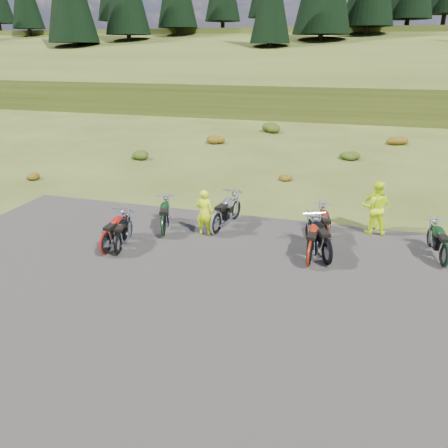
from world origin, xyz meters
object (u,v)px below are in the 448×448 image
(person_middle, at_px, (204,213))
(motorcycle_3, at_px, (216,235))
(motorcycle_0, at_px, (119,255))
(motorcycle_7, at_px, (442,267))

(person_middle, bearing_deg, motorcycle_3, -167.95)
(motorcycle_3, bearing_deg, person_middle, 115.60)
(motorcycle_0, distance_m, motorcycle_3, 3.35)
(motorcycle_0, bearing_deg, person_middle, -55.87)
(motorcycle_0, height_order, motorcycle_3, motorcycle_3)
(motorcycle_7, relative_size, person_middle, 1.30)
(motorcycle_3, distance_m, person_middle, 0.88)
(motorcycle_7, bearing_deg, motorcycle_0, 94.04)
(motorcycle_0, xyz_separation_m, motorcycle_3, (2.43, 2.30, 0.00))
(motorcycle_0, xyz_separation_m, motorcycle_7, (9.43, 1.85, 0.00))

